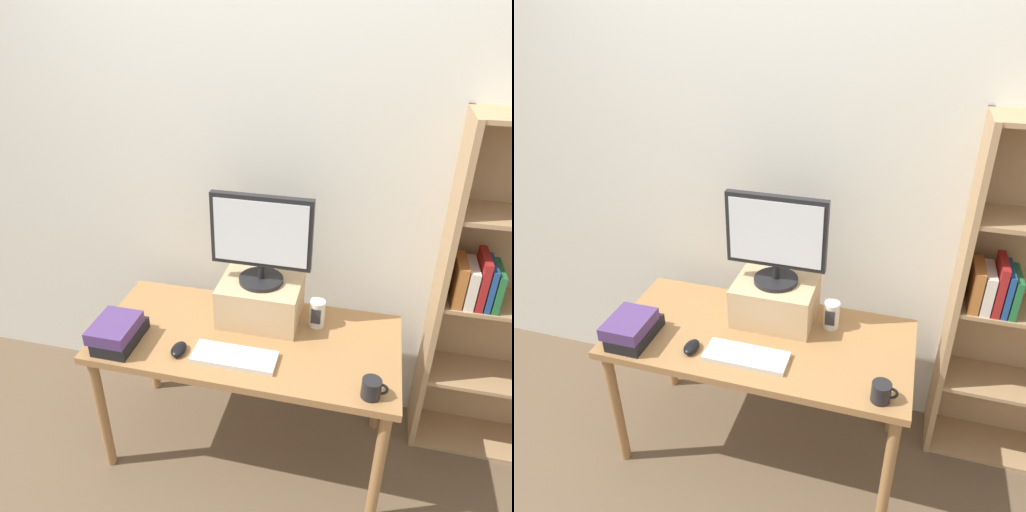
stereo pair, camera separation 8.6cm
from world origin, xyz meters
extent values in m
plane|color=brown|center=(0.00, 0.00, 0.00)|extent=(12.00, 12.00, 0.00)
cube|color=silver|center=(0.00, 0.50, 1.30)|extent=(7.00, 0.08, 2.60)
cube|color=#9E7042|center=(0.00, 0.00, 0.70)|extent=(1.40, 0.66, 0.04)
cylinder|color=#9E7042|center=(-0.65, -0.28, 0.34)|extent=(0.05, 0.05, 0.68)
cylinder|color=#9E7042|center=(0.65, -0.28, 0.34)|extent=(0.05, 0.05, 0.68)
cylinder|color=#9E7042|center=(-0.65, 0.28, 0.34)|extent=(0.05, 0.05, 0.68)
cylinder|color=#9E7042|center=(0.65, 0.28, 0.34)|extent=(0.05, 0.05, 0.68)
cube|color=tan|center=(0.85, 0.32, 0.86)|extent=(0.03, 0.28, 1.73)
cube|color=tan|center=(1.26, 0.32, 0.01)|extent=(0.79, 0.27, 0.02)
cube|color=tan|center=(1.26, 0.32, 0.44)|extent=(0.79, 0.27, 0.02)
cube|color=#AD662D|center=(0.91, 0.30, 0.99)|extent=(0.05, 0.20, 0.20)
cube|color=silver|center=(0.96, 0.30, 0.98)|extent=(0.04, 0.20, 0.19)
cube|color=maroon|center=(1.01, 0.30, 1.00)|extent=(0.03, 0.20, 0.24)
cube|color=navy|center=(1.04, 0.30, 0.99)|extent=(0.02, 0.20, 0.21)
cube|color=#236B38|center=(1.07, 0.30, 0.98)|extent=(0.03, 0.20, 0.19)
cube|color=tan|center=(0.03, 0.16, 0.82)|extent=(0.38, 0.31, 0.20)
cylinder|color=black|center=(0.03, 0.16, 0.94)|extent=(0.21, 0.21, 0.02)
cylinder|color=black|center=(0.03, 0.16, 0.98)|extent=(0.03, 0.03, 0.07)
cube|color=black|center=(0.03, 0.16, 1.19)|extent=(0.47, 0.04, 0.35)
cube|color=silver|center=(0.03, 0.14, 1.19)|extent=(0.43, 0.00, 0.30)
cube|color=silver|center=(-0.01, -0.17, 0.73)|extent=(0.37, 0.14, 0.02)
cube|color=white|center=(-0.01, -0.17, 0.74)|extent=(0.35, 0.13, 0.00)
ellipsoid|color=black|center=(-0.26, -0.19, 0.74)|extent=(0.06, 0.10, 0.04)
cube|color=black|center=(-0.55, -0.18, 0.75)|extent=(0.17, 0.27, 0.06)
cube|color=#4C336B|center=(-0.56, -0.19, 0.81)|extent=(0.18, 0.23, 0.06)
cylinder|color=black|center=(0.57, -0.25, 0.76)|extent=(0.08, 0.08, 0.08)
torus|color=black|center=(0.61, -0.25, 0.77)|extent=(0.06, 0.01, 0.06)
cylinder|color=silver|center=(0.30, 0.16, 0.79)|extent=(0.08, 0.08, 0.14)
cube|color=#2D2D30|center=(0.30, 0.12, 0.80)|extent=(0.05, 0.00, 0.08)
camera|label=1|loc=(0.48, -1.78, 2.18)|focal=35.00mm
camera|label=2|loc=(0.57, -1.76, 2.18)|focal=35.00mm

